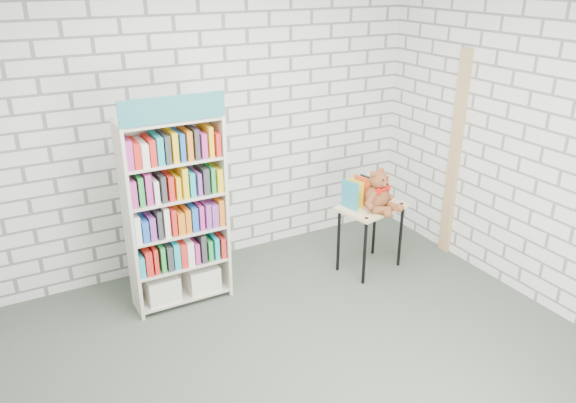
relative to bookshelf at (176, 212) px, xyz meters
name	(u,v)px	position (x,y,z in m)	size (l,w,h in m)	color
ground	(310,366)	(0.54, -1.36, -0.86)	(4.50, 4.50, 0.00)	#404A3E
room_shell	(314,139)	(0.54, -1.36, 0.92)	(4.52, 4.02, 2.81)	silver
bookshelf	(176,212)	(0.00, 0.00, 0.00)	(0.84, 0.33, 1.89)	beige
display_table	(371,215)	(1.82, -0.34, -0.28)	(0.71, 0.56, 0.68)	#DBBD83
table_books	(365,190)	(1.80, -0.24, -0.06)	(0.47, 0.29, 0.26)	teal
teddy_bear	(379,194)	(1.82, -0.44, -0.03)	(0.36, 0.35, 0.40)	brown
door_trim	(455,156)	(2.77, -0.41, 0.19)	(0.05, 0.12, 2.10)	tan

